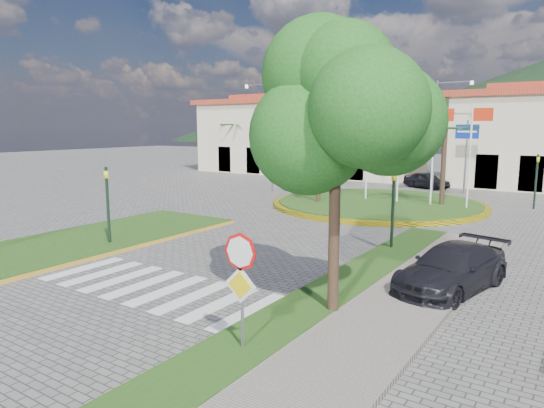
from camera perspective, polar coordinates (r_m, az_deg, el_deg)
The scene contains 22 objects.
ground at distance 13.05m, azimuth -27.20°, elevation -13.39°, with size 160.00×160.00×0.00m, color #605E5B.
sidewalk_right at distance 10.16m, azimuth 1.76°, elevation -18.43°, with size 4.00×28.00×0.15m, color gray.
verge_right at distance 10.77m, azimuth -3.90°, elevation -16.69°, with size 1.60×28.00×0.18m, color #204A15.
median_left at distance 21.34m, azimuth -21.73°, elevation -4.22°, with size 5.00×14.00×0.18m, color #204A15.
crosswalk at distance 15.21m, azimuth -13.81°, elevation -9.41°, with size 8.00×3.00×0.01m, color silver.
roundabout_island at distance 30.02m, azimuth 12.33°, elevation 0.10°, with size 12.70×12.70×6.00m.
stop_sign at distance 10.06m, azimuth -3.68°, elevation -8.15°, with size 0.80×0.11×2.65m.
deciduous_tree at distance 11.88m, azimuth 7.62°, elevation 10.98°, with size 3.60×3.60×6.80m.
traffic_light_left at distance 20.25m, azimuth -18.79°, elevation 0.60°, with size 0.15×0.18×3.20m.
traffic_light_right at distance 18.94m, azimuth 14.06°, elevation 0.25°, with size 0.15×0.18×3.20m.
traffic_light_far at distance 31.90m, azimuth 28.67°, elevation 2.92°, with size 0.18×0.15×3.20m.
direction_sign_west at distance 38.80m, azimuth 14.63°, elevation 7.00°, with size 1.60×0.14×5.20m.
direction_sign_east at distance 37.45m, azimuth 21.91°, elevation 6.57°, with size 1.60×0.14×5.20m.
street_lamp_centre at distance 36.96m, azimuth 18.62°, elevation 8.23°, with size 4.80×0.16×8.00m.
street_lamp_west at distance 35.63m, azimuth 0.05°, elevation 8.68°, with size 4.80×0.16×8.00m.
building_left at distance 50.19m, azimuth 4.21°, elevation 8.11°, with size 23.32×9.54×8.05m.
hill_far_west at distance 159.93m, azimuth 9.60°, elevation 11.24°, with size 140.00×140.00×22.00m, color black.
hill_near_back at distance 137.27m, azimuth 25.40°, elevation 9.61°, with size 110.00×110.00×16.00m, color black.
white_van at distance 43.52m, azimuth 5.12°, elevation 3.66°, with size 2.16×4.68×1.30m, color silver.
car_dark_a at distance 39.62m, azimuth 17.73°, elevation 2.69°, with size 1.49×3.70×1.26m, color black.
car_dark_b at distance 41.45m, azimuth 24.06°, elevation 2.66°, with size 1.43×4.11×1.35m, color black.
car_side_right at distance 15.26m, azimuth 20.41°, elevation -7.09°, with size 1.86×4.57×1.33m, color black.
Camera 1 is at (10.75, -5.65, 4.78)m, focal length 32.00 mm.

